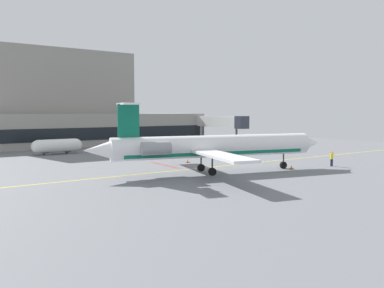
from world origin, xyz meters
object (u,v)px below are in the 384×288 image
baggage_tug (190,149)px  fuel_tank (57,146)px  regional_jet (212,147)px  pushback_tractor (148,150)px  marshaller (332,159)px  belt_loader (220,143)px

baggage_tug → fuel_tank: 22.83m
regional_jet → baggage_tug: 19.68m
regional_jet → fuel_tank: bearing=108.1°
pushback_tractor → marshaller: pushback_tractor is taller
regional_jet → baggage_tug: (8.53, 17.60, -2.16)m
marshaller → pushback_tractor: bearing=123.7°
marshaller → regional_jet: bearing=165.5°
fuel_tank → regional_jet: bearing=-71.9°
pushback_tractor → belt_loader: bearing=15.5°
fuel_tank → belt_loader: bearing=-12.6°
baggage_tug → pushback_tractor: bearing=169.5°
belt_loader → fuel_tank: 30.66m
pushback_tractor → belt_loader: (18.65, 5.19, -0.03)m
baggage_tug → marshaller: 23.40m
regional_jet → marshaller: bearing=-14.5°
belt_loader → fuel_tank: size_ratio=0.43×
fuel_tank → marshaller: 44.20m
regional_jet → fuel_tank: (-10.08, 30.82, -1.71)m
regional_jet → marshaller: size_ratio=14.85×
baggage_tug → regional_jet: bearing=-115.9°
pushback_tractor → regional_jet: bearing=-93.6°
regional_jet → baggage_tug: bearing=64.1°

